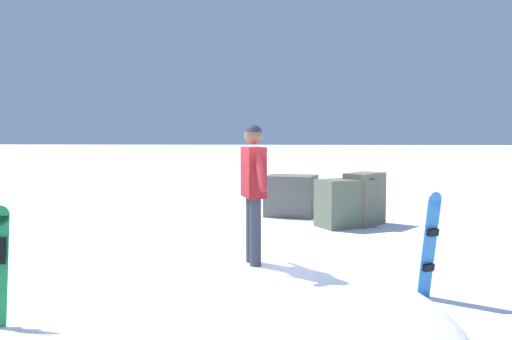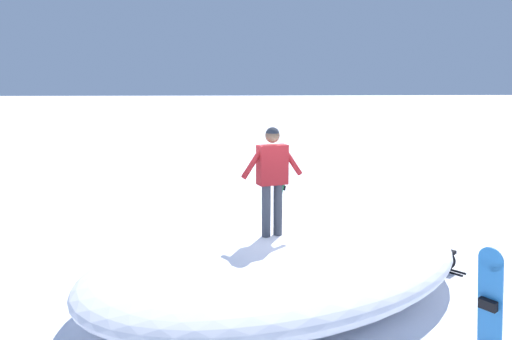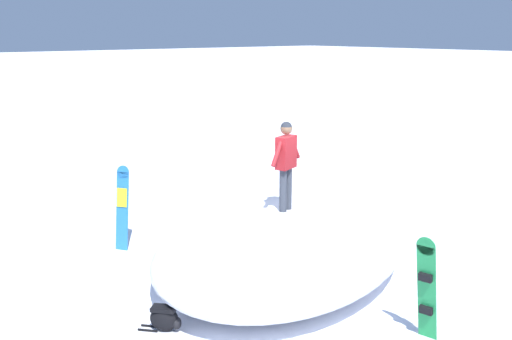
{
  "view_description": "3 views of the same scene",
  "coord_description": "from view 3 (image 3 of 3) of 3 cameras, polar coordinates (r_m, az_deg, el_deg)",
  "views": [
    {
      "loc": [
        -7.16,
        -0.45,
        2.64
      ],
      "look_at": [
        -0.64,
        -0.0,
        2.21
      ],
      "focal_mm": 38.9,
      "sensor_mm": 36.0,
      "label": 1
    },
    {
      "loc": [
        -1.18,
        -7.27,
        3.42
      ],
      "look_at": [
        -0.68,
        -0.17,
        2.13
      ],
      "focal_mm": 34.01,
      "sensor_mm": 36.0,
      "label": 2
    },
    {
      "loc": [
        7.04,
        8.15,
        4.41
      ],
      "look_at": [
        0.13,
        -0.19,
        1.87
      ],
      "focal_mm": 41.84,
      "sensor_mm": 36.0,
      "label": 3
    }
  ],
  "objects": [
    {
      "name": "snowboard_secondary_upright",
      "position": [
        8.98,
        15.99,
        -10.73
      ],
      "size": [
        0.37,
        0.34,
        1.64
      ],
      "color": "#1E8C47",
      "rests_on": "ground"
    },
    {
      "name": "snowboard_primary_upright",
      "position": [
        12.52,
        -12.64,
        -3.41
      ],
      "size": [
        0.35,
        0.36,
        1.74
      ],
      "color": "#2672BF",
      "rests_on": "ground"
    },
    {
      "name": "backpack_near",
      "position": [
        9.3,
        -8.69,
        -13.84
      ],
      "size": [
        0.56,
        0.62,
        0.4
      ],
      "color": "black",
      "rests_on": "ground"
    },
    {
      "name": "ground",
      "position": [
        11.64,
        1.09,
        -9.06
      ],
      "size": [
        240.0,
        240.0,
        0.0
      ],
      "primitive_type": "plane",
      "color": "white"
    },
    {
      "name": "snowboarder_standing",
      "position": [
        11.26,
        2.89,
        1.17
      ],
      "size": [
        1.0,
        0.4,
        1.72
      ],
      "color": "#333842",
      "rests_on": "snow_mound"
    },
    {
      "name": "snow_mound",
      "position": [
        11.42,
        2.82,
        -6.74
      ],
      "size": [
        7.98,
        7.08,
        1.04
      ],
      "primitive_type": "ellipsoid",
      "rotation": [
        0.0,
        0.0,
        0.51
      ],
      "color": "white",
      "rests_on": "ground"
    }
  ]
}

